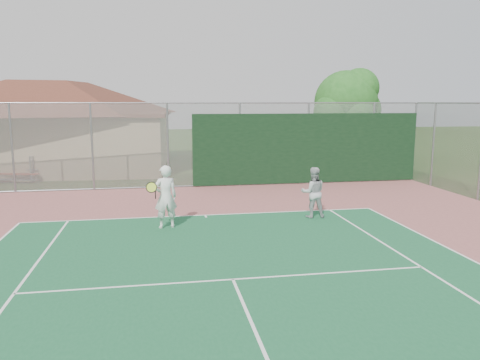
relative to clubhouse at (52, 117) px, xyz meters
name	(u,v)px	position (x,y,z in m)	size (l,w,h in m)	color
back_fence	(242,147)	(8.90, -6.50, -1.10)	(20.08, 0.11, 3.53)	gray
clubhouse	(52,117)	(0.00, 0.00, 0.00)	(13.13, 9.17, 5.46)	tan
bleachers	(7,167)	(-1.45, -3.19, -2.15)	(3.55, 2.55, 1.17)	#943B22
tree	(347,104)	(14.79, -3.50, 0.64)	(3.72, 3.53, 5.19)	#342313
player_white_front	(165,197)	(5.55, -12.88, -1.87)	(0.89, 0.68, 1.78)	white
player_grey_back	(313,193)	(10.03, -12.42, -1.99)	(0.82, 0.67, 1.56)	#B0B3B6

